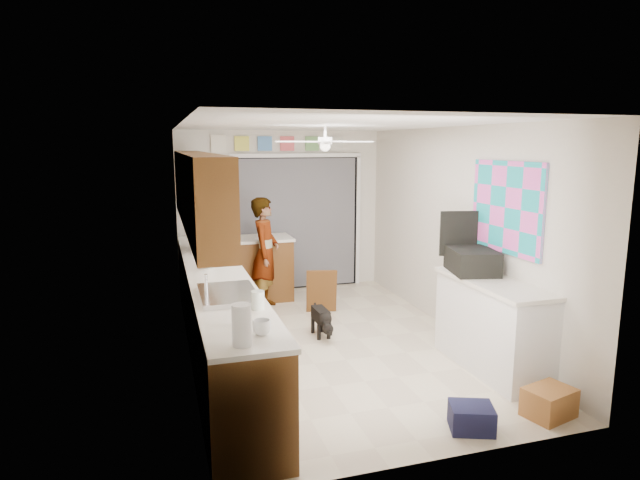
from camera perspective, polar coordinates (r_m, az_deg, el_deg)
floor at (r=6.40m, az=1.06°, el=-10.81°), size 5.00×5.00×0.00m
ceiling at (r=5.97m, az=1.14°, el=12.19°), size 5.00×5.00×0.00m
wall_back at (r=8.45m, az=-4.15°, el=3.08°), size 3.20×0.00×3.20m
wall_front at (r=3.82m, az=12.82°, el=-5.89°), size 3.20×0.00×3.20m
wall_left at (r=5.78m, az=-14.17°, el=-0.51°), size 0.00×5.00×5.00m
wall_right at (r=6.72m, az=14.18°, el=0.96°), size 0.00×5.00×5.00m
left_base_cabinets at (r=5.99m, az=-10.95°, el=-7.90°), size 0.60×4.80×0.90m
left_countertop at (r=5.87m, az=-11.01°, el=-3.52°), size 0.62×4.80×0.04m
upper_cabinets at (r=5.91m, az=-12.95°, el=5.16°), size 0.32×4.00×0.80m
sink_basin at (r=4.90m, az=-9.78°, el=-5.80°), size 0.50×0.76×0.06m
faucet at (r=4.85m, az=-12.04°, el=-4.86°), size 0.03×0.03×0.22m
peninsula_base at (r=8.01m, az=-6.78°, el=-3.18°), size 1.00×0.60×0.90m
peninsula_top at (r=7.92m, az=-6.85°, el=0.13°), size 1.04×0.64×0.04m
back_opening_recess at (r=8.50m, az=-2.44°, el=1.78°), size 2.00×0.06×2.10m
curtain_panel at (r=8.47m, az=-2.38°, el=1.74°), size 1.90×0.03×2.05m
door_trim_left at (r=8.28m, az=-9.24°, el=1.43°), size 0.06×0.04×2.10m
door_trim_right at (r=8.78m, az=4.06°, el=2.03°), size 0.06×0.04×2.10m
door_trim_head at (r=8.39m, az=-2.45°, el=9.00°), size 2.10×0.04×0.06m
header_frame_0 at (r=8.24m, az=-8.33°, el=10.14°), size 0.22×0.02×0.22m
header_frame_1 at (r=8.30m, az=-5.91°, el=10.19°), size 0.22×0.02×0.22m
header_frame_2 at (r=8.38m, az=-3.52°, el=10.22°), size 0.22×0.02×0.22m
header_frame_3 at (r=8.48m, az=-0.85°, el=10.24°), size 0.22×0.02×0.22m
header_frame_4 at (r=8.60m, az=1.76°, el=10.24°), size 0.22×0.02×0.22m
route66_sign at (r=8.20m, az=-10.79°, el=10.07°), size 0.22×0.02×0.26m
right_counter_base at (r=5.80m, az=17.84°, el=-8.83°), size 0.50×1.40×0.90m
right_counter_top at (r=5.66m, az=18.02°, el=-4.33°), size 0.54×1.44×0.04m
abstract_painting at (r=5.83m, az=19.23°, el=3.31°), size 0.03×1.15×0.95m
ceiling_fan at (r=6.16m, az=0.55°, el=10.45°), size 1.14×1.14×0.24m
microwave at (r=7.01m, az=-11.63°, el=-0.02°), size 0.39×0.53×0.27m
soap_bottle at (r=6.01m, az=-11.79°, el=-1.54°), size 0.15×0.15×0.30m
cup at (r=3.91m, az=-6.23°, el=-9.23°), size 0.18×0.18×0.11m
jar_a at (r=4.48m, az=-6.64°, el=-6.40°), size 0.14×0.14×0.16m
jar_b at (r=4.09m, az=-7.94°, el=-8.24°), size 0.11×0.11×0.13m
paper_towel_roll at (r=3.70m, az=-8.36°, el=-8.96°), size 0.17×0.17×0.29m
suitcase at (r=5.92m, az=15.92°, el=-2.16°), size 0.57×0.68×0.25m
suitcase_rim at (r=5.94m, az=15.87°, el=-3.20°), size 0.56×0.67×0.02m
suitcase_lid at (r=6.11m, az=14.57°, el=0.68°), size 0.42×0.13×0.50m
cardboard_box at (r=5.14m, az=23.24°, el=-15.63°), size 0.46×0.39×0.25m
navy_crate at (r=4.73m, az=15.85°, el=-17.77°), size 0.42×0.39×0.21m
cabinet_door_panel at (r=7.33m, az=0.16°, el=-5.48°), size 0.44×0.25×0.61m
man at (r=7.51m, az=-5.86°, el=-1.42°), size 0.57×0.67×1.57m
dog at (r=6.52m, az=0.07°, el=-8.58°), size 0.22×0.49×0.39m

